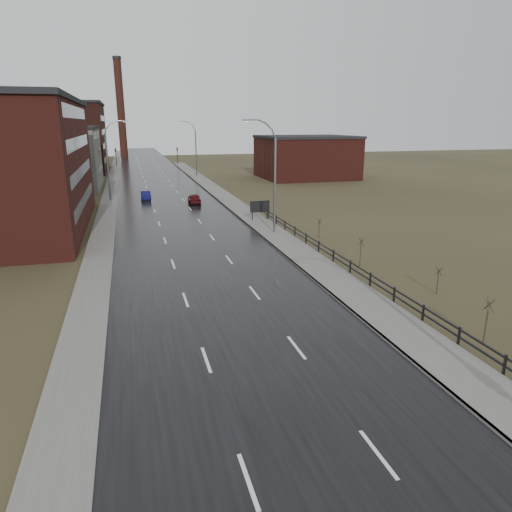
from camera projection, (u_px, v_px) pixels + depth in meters
road at (167, 201)px, 66.83m from camera, size 14.00×300.00×0.06m
sidewalk_right at (275, 235)px, 45.90m from camera, size 3.20×180.00×0.18m
curb_right at (261, 236)px, 45.51m from camera, size 0.16×180.00×0.18m
sidewalk_left at (109, 203)px, 64.71m from camera, size 2.40×260.00×0.12m
warehouse_mid at (49, 158)px, 77.39m from camera, size 16.32×20.40×10.50m
warehouse_far at (44, 138)px, 103.15m from camera, size 26.52×24.48×15.50m
building_right at (306, 157)px, 93.77m from camera, size 18.36×16.32×8.50m
smokestack at (121, 108)px, 144.19m from camera, size 2.70×2.70×30.70m
streetlight_right_mid at (272, 177)px, 45.19m from camera, size 3.36×0.28×11.35m
streetlight_left at (109, 160)px, 65.07m from camera, size 3.36×0.28×11.35m
streetlight_right_far at (195, 149)px, 95.13m from camera, size 3.36×0.28×11.35m
guardrail at (375, 281)px, 30.73m from camera, size 0.10×53.05×1.10m
shrub_c at (487, 320)px, 23.18m from camera, size 0.60×0.63×2.53m
shrub_d at (438, 280)px, 30.09m from camera, size 0.45×0.47×1.86m
shrub_e at (361, 251)px, 35.79m from camera, size 0.57×0.60×2.39m
shrub_f at (319, 228)px, 44.96m from camera, size 0.47×0.49×1.95m
billboard at (260, 207)px, 52.52m from camera, size 2.32×0.17×2.39m
traffic_light_left at (115, 148)px, 118.98m from camera, size 0.58×2.73×5.30m
traffic_light_right at (177, 147)px, 123.09m from camera, size 0.58×2.73×5.30m
car_near at (146, 196)px, 66.86m from camera, size 1.38×3.95×1.30m
car_far at (194, 199)px, 64.02m from camera, size 2.00×4.32×1.43m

